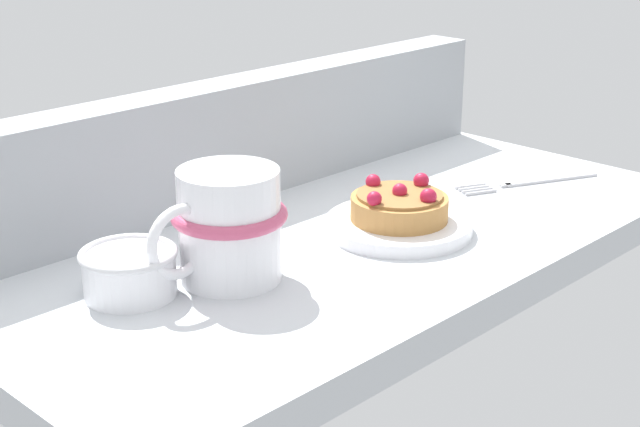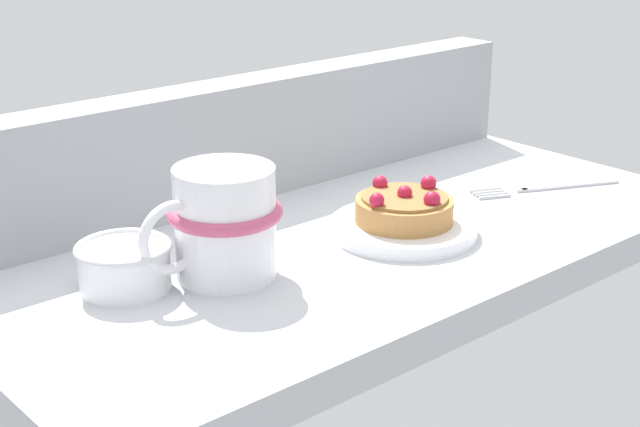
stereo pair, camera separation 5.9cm
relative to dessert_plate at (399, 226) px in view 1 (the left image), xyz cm
name	(u,v)px [view 1 (the left image)]	position (x,y,z in cm)	size (l,w,h in cm)	color
ground_plane	(344,248)	(-3.51, 3.44, -2.08)	(70.09, 34.45, 3.03)	silver
window_rail_back	(234,139)	(-3.51, 18.26, 5.23)	(68.69, 4.81, 11.57)	#9EA3A8
dessert_plate	(399,226)	(0.00, 0.00, 0.00)	(13.21, 13.21, 1.20)	white
raspberry_tart	(400,206)	(0.03, -0.01, 1.93)	(8.75, 8.75, 3.53)	#B77F42
coffee_mug	(228,225)	(-17.50, 2.91, 4.10)	(12.49, 9.20, 9.10)	white
dessert_fork	(527,181)	(19.77, -0.81, -0.26)	(15.34, 8.30, 0.60)	#B7B7BC
sugar_bowl	(129,271)	(-24.71, 6.11, 1.44)	(7.56, 7.56, 3.73)	white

